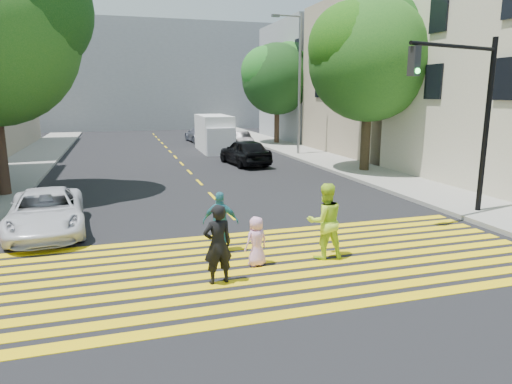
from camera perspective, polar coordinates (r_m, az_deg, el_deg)
name	(u,v)px	position (r m, az deg, el deg)	size (l,w,h in m)	color
ground	(297,285)	(9.92, 5.11, -11.46)	(120.00, 120.00, 0.00)	black
sidewalk_left	(33,159)	(31.08, -26.07, 3.71)	(3.00, 40.00, 0.15)	gray
sidewalk_right	(337,164)	(26.58, 10.14, 3.52)	(3.00, 60.00, 0.15)	gray
curb_red	(1,230)	(15.33, -29.27, -4.14)	(0.20, 8.00, 0.16)	maroon
crosswalk	(277,264)	(11.02, 2.62, -8.92)	(13.40, 5.30, 0.01)	yellow
lane_line	(173,154)	(31.36, -10.39, 4.68)	(0.12, 34.40, 0.01)	yellow
building_right_tan	(401,78)	(33.06, 17.62, 13.37)	(10.00, 10.00, 10.00)	tan
building_right_grey	(329,82)	(42.63, 9.10, 13.37)	(10.00, 10.00, 10.00)	gray
backdrop_block	(145,76)	(56.56, -13.70, 13.86)	(30.00, 8.00, 12.00)	gray
tree_right_near	(371,53)	(24.06, 14.19, 16.46)	(7.04, 6.54, 8.77)	black
tree_right_far	(278,75)	(36.96, 2.76, 14.38)	(6.20, 5.67, 8.04)	#443223
pedestrian_man	(218,244)	(9.69, -4.81, -6.55)	(0.63, 0.41, 1.73)	black
pedestrian_woman	(325,221)	(11.24, 8.60, -3.62)	(0.91, 0.71, 1.88)	#C1EE2F
pedestrian_child	(256,241)	(10.73, 0.05, -6.18)	(0.58, 0.38, 1.19)	#EBA5D3
pedestrian_extra	(221,222)	(11.66, -4.45, -3.74)	(0.92, 0.38, 1.56)	teal
white_sedan	(46,212)	(14.60, -24.76, -2.27)	(2.04, 4.43, 1.23)	silver
dark_car_near	(245,152)	(26.05, -1.42, 5.04)	(1.78, 4.42, 1.51)	black
silver_car	(200,134)	(38.98, -7.01, 7.17)	(1.84, 4.51, 1.31)	gray
dark_car_parked	(241,139)	(34.90, -1.92, 6.59)	(1.27, 3.65, 1.20)	black
white_van	(215,135)	(32.38, -5.19, 7.17)	(2.13, 5.38, 2.52)	white
traffic_signal	(468,103)	(15.75, 25.01, 10.05)	(3.81, 1.20, 5.71)	black
street_lamp	(297,76)	(29.96, 5.14, 14.25)	(2.01, 0.27, 8.88)	gray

